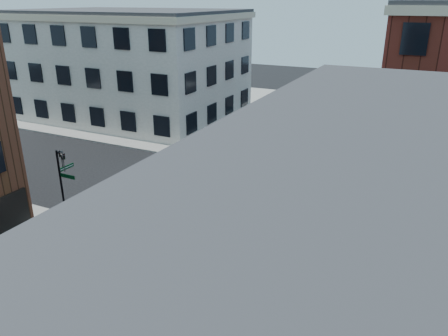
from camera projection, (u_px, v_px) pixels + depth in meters
name	position (u px, v px, depth m)	size (l,w,h in m)	color
ground	(221.00, 201.00, 28.64)	(120.00, 120.00, 0.00)	black
sidewalk_nw	(146.00, 103.00, 54.76)	(30.00, 30.00, 0.15)	gray
building_nw	(131.00, 66.00, 47.78)	(22.00, 16.00, 11.00)	beige
tree_near	(370.00, 130.00, 32.76)	(2.69, 2.69, 4.49)	black
tree_far	(381.00, 116.00, 37.88)	(2.43, 2.43, 4.07)	black
signal_pole	(63.00, 179.00, 24.75)	(1.29, 1.24, 4.60)	black
traffic_cone	(94.00, 215.00, 26.09)	(0.39, 0.39, 0.62)	#DC5109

